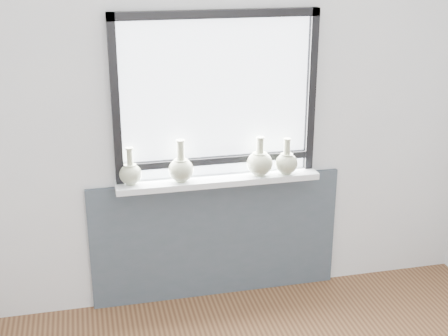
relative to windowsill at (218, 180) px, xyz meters
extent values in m
cube|color=silver|center=(0.00, 0.10, 0.42)|extent=(3.60, 0.02, 2.60)
cube|color=#404957|center=(0.00, 0.07, -0.45)|extent=(1.70, 0.03, 0.86)
cube|color=silver|center=(0.00, 0.00, 0.00)|extent=(1.32, 0.18, 0.04)
cube|color=black|center=(-0.62, 0.05, 0.55)|extent=(0.05, 0.06, 1.05)
cube|color=black|center=(0.62, 0.05, 0.55)|extent=(0.05, 0.06, 1.05)
cube|color=black|center=(0.00, 0.05, 1.04)|extent=(1.30, 0.06, 0.05)
cube|color=black|center=(0.00, 0.05, 0.12)|extent=(1.20, 0.05, 0.04)
cube|color=white|center=(0.00, 0.08, 0.52)|extent=(1.20, 0.01, 1.00)
cylinder|color=#A9B18F|center=(-0.56, 0.01, 0.02)|extent=(0.06, 0.06, 0.01)
ellipsoid|color=#A9B18F|center=(-0.56, 0.01, 0.09)|extent=(0.14, 0.14, 0.13)
cone|color=#A9B18F|center=(-0.56, 0.01, 0.14)|extent=(0.08, 0.08, 0.03)
cylinder|color=#A9B18F|center=(-0.56, 0.01, 0.19)|extent=(0.04, 0.04, 0.12)
cylinder|color=#A9B18F|center=(-0.56, 0.01, 0.25)|extent=(0.05, 0.05, 0.01)
cylinder|color=#A9B18F|center=(-0.24, -0.01, 0.02)|extent=(0.07, 0.07, 0.01)
ellipsoid|color=#A9B18F|center=(-0.24, -0.01, 0.09)|extent=(0.16, 0.16, 0.15)
cone|color=#A9B18F|center=(-0.24, -0.01, 0.15)|extent=(0.09, 0.09, 0.03)
cylinder|color=#A9B18F|center=(-0.24, -0.01, 0.21)|extent=(0.05, 0.05, 0.14)
cylinder|color=#A9B18F|center=(-0.24, -0.01, 0.29)|extent=(0.06, 0.06, 0.01)
cylinder|color=#A9B18F|center=(0.27, -0.02, 0.02)|extent=(0.08, 0.08, 0.01)
ellipsoid|color=#A9B18F|center=(0.27, -0.02, 0.10)|extent=(0.17, 0.17, 0.16)
cone|color=#A9B18F|center=(0.27, -0.02, 0.16)|extent=(0.09, 0.09, 0.03)
cylinder|color=#A9B18F|center=(0.27, -0.02, 0.21)|extent=(0.05, 0.05, 0.11)
cylinder|color=#A9B18F|center=(0.27, -0.02, 0.27)|extent=(0.06, 0.06, 0.01)
cylinder|color=#A9B18F|center=(0.45, -0.03, 0.02)|extent=(0.07, 0.07, 0.01)
ellipsoid|color=#A9B18F|center=(0.45, -0.03, 0.09)|extent=(0.15, 0.15, 0.14)
cone|color=#A9B18F|center=(0.45, -0.03, 0.14)|extent=(0.08, 0.08, 0.03)
cylinder|color=#A9B18F|center=(0.45, -0.03, 0.19)|extent=(0.04, 0.04, 0.11)
cylinder|color=#A9B18F|center=(0.45, -0.03, 0.25)|extent=(0.05, 0.05, 0.01)
camera|label=1|loc=(-0.81, -3.67, 1.45)|focal=50.00mm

